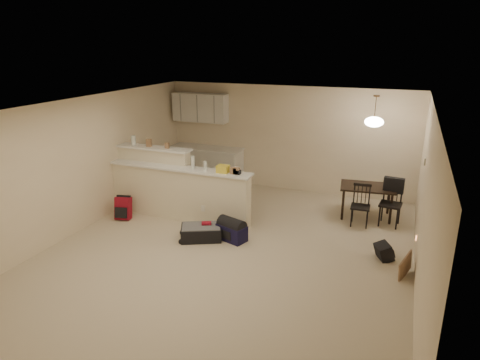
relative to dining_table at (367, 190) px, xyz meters
The scene contains 23 objects.
room 3.20m from the dining_table, 130.38° to the right, with size 7.00×7.02×2.50m.
breakfast_bar 4.04m from the dining_table, 159.66° to the right, with size 3.08×0.58×1.39m.
upper_cabinets 4.53m from the dining_table, 167.52° to the left, with size 1.40×0.34×0.70m, color white.
kitchen_counter 4.11m from the dining_table, 168.68° to the left, with size 1.80×0.60×0.90m, color white.
thermostat 1.56m from the dining_table, 41.07° to the right, with size 0.02×0.12×0.12m, color beige.
jar 4.95m from the dining_table, 164.95° to the right, with size 0.10×0.10×0.20m, color silver.
cereal_box 4.59m from the dining_table, 163.69° to the right, with size 0.10×0.07×0.16m, color #946D4C.
small_box 4.18m from the dining_table, 162.00° to the right, with size 0.08×0.06×0.12m, color #946D4C.
bottle_a 3.58m from the dining_table, 155.10° to the right, with size 0.07×0.07×0.26m, color silver.
bottle_b 3.34m from the dining_table, 153.14° to the right, with size 0.06×0.06×0.18m, color silver.
bag_lump 3.01m from the dining_table, 149.85° to the right, with size 0.22×0.18×0.14m, color #946D4C.
pouch 2.76m from the dining_table, 146.72° to the right, with size 0.12×0.10×0.08m, color #946D4C.
extra_item_x 2.78m from the dining_table, 146.93° to the right, with size 0.11×0.10×0.12m, color #946D4C.
extra_item_y 2.82m from the dining_table, 147.52° to the right, with size 0.13×0.10×0.12m, color #946D4C.
dining_table is the anchor object (origin of this frame).
pendant_lamp 1.40m from the dining_table, 90.00° to the right, with size 0.36×0.36×0.62m.
dining_chair_near 0.53m from the dining_table, 97.43° to the right, with size 0.36×0.34×0.82m, color black, non-canonical shape.
dining_chair_far 0.57m from the dining_table, 30.35° to the right, with size 0.40×0.38×0.92m, color black, non-canonical shape.
suitcase 3.51m from the dining_table, 140.70° to the right, with size 0.73×0.47×0.25m, color black.
red_backpack 4.99m from the dining_table, 157.08° to the right, with size 0.30×0.19×0.46m, color maroon.
navy_duffel 2.99m from the dining_table, 136.58° to the right, with size 0.54×0.29×0.29m, color #131035.
black_daypack 1.89m from the dining_table, 74.71° to the right, with size 0.30×0.21×0.27m, color black.
cardboard_sheet 2.43m from the dining_table, 69.90° to the right, with size 0.46×0.02×0.35m, color #946D4C.
Camera 1 is at (2.64, -6.21, 3.47)m, focal length 32.00 mm.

